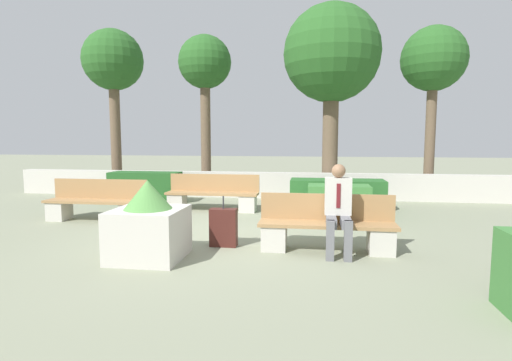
% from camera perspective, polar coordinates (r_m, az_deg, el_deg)
% --- Properties ---
extents(ground_plane, '(60.00, 60.00, 0.00)m').
position_cam_1_polar(ground_plane, '(7.02, -4.94, -7.69)').
color(ground_plane, gray).
extents(perimeter_wall, '(14.30, 0.30, 0.72)m').
position_cam_1_polar(perimeter_wall, '(11.21, 0.19, -0.63)').
color(perimeter_wall, beige).
rests_on(perimeter_wall, ground_plane).
extents(bench_front, '(2.01, 0.48, 0.83)m').
position_cam_1_polar(bench_front, '(6.05, 10.06, -6.87)').
color(bench_front, '#A37A4C').
rests_on(bench_front, ground_plane).
extents(bench_left_side, '(2.13, 0.49, 0.83)m').
position_cam_1_polar(bench_left_side, '(9.28, -6.23, -2.27)').
color(bench_left_side, '#A37A4C').
rests_on(bench_left_side, ground_plane).
extents(bench_right_side, '(2.03, 0.48, 0.83)m').
position_cam_1_polar(bench_right_side, '(8.72, -21.89, -3.24)').
color(bench_right_side, '#A37A4C').
rests_on(bench_right_side, ground_plane).
extents(person_seated_man, '(0.38, 0.63, 1.30)m').
position_cam_1_polar(person_seated_man, '(5.84, 11.68, -3.53)').
color(person_seated_man, slate).
rests_on(person_seated_man, ground_plane).
extents(hedge_block_near_left, '(1.26, 0.67, 0.70)m').
position_cam_1_polar(hedge_block_near_left, '(8.49, 11.72, -2.99)').
color(hedge_block_near_left, '#3D7A38').
rests_on(hedge_block_near_left, ground_plane).
extents(hedge_block_mid_right, '(2.18, 0.77, 0.70)m').
position_cam_1_polar(hedge_block_mid_right, '(9.61, 11.50, -1.94)').
color(hedge_block_mid_right, '#286028').
rests_on(hedge_block_mid_right, ground_plane).
extents(hedge_block_far_left, '(1.81, 0.65, 0.79)m').
position_cam_1_polar(hedge_block_far_left, '(10.82, -15.52, -0.91)').
color(hedge_block_far_left, '#235623').
rests_on(hedge_block_far_left, ground_plane).
extents(planter_corner_left, '(0.94, 0.94, 1.10)m').
position_cam_1_polar(planter_corner_left, '(5.73, -15.09, -6.21)').
color(planter_corner_left, beige).
rests_on(planter_corner_left, ground_plane).
extents(suitcase, '(0.41, 0.19, 0.79)m').
position_cam_1_polar(suitcase, '(6.22, -4.66, -6.70)').
color(suitcase, '#471E19').
rests_on(suitcase, ground_plane).
extents(tree_leftmost, '(1.93, 1.93, 5.13)m').
position_cam_1_polar(tree_leftmost, '(14.11, -19.75, 15.43)').
color(tree_leftmost, brown).
rests_on(tree_leftmost, ground_plane).
extents(tree_center_left, '(1.63, 1.63, 4.82)m').
position_cam_1_polar(tree_center_left, '(12.89, -7.31, 15.75)').
color(tree_center_left, brown).
rests_on(tree_center_left, ground_plane).
extents(tree_center_right, '(2.69, 2.69, 5.35)m').
position_cam_1_polar(tree_center_right, '(11.77, 10.78, 17.07)').
color(tree_center_right, brown).
rests_on(tree_center_right, ground_plane).
extents(tree_rightmost, '(1.83, 1.83, 4.84)m').
position_cam_1_polar(tree_rightmost, '(12.92, 24.03, 15.19)').
color(tree_rightmost, brown).
rests_on(tree_rightmost, ground_plane).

